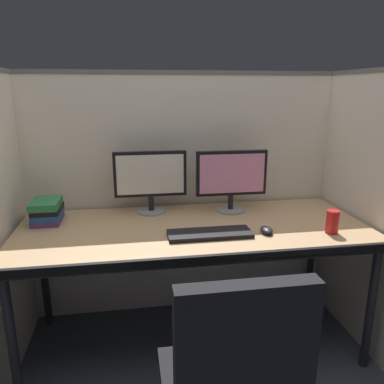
{
  "coord_description": "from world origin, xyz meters",
  "views": [
    {
      "loc": [
        -0.32,
        -1.63,
        1.47
      ],
      "look_at": [
        0.0,
        0.35,
        0.92
      ],
      "focal_mm": 35.46,
      "sensor_mm": 36.0,
      "label": 1
    }
  ],
  "objects_px": {
    "book_stack": "(47,211)",
    "keyboard_main": "(210,234)",
    "monitor_left": "(150,178)",
    "desk": "(194,235)",
    "monitor_right": "(231,177)",
    "soda_can": "(332,222)",
    "computer_mouse": "(266,230)"
  },
  "relations": [
    {
      "from": "monitor_right",
      "to": "book_stack",
      "type": "height_order",
      "value": "monitor_right"
    },
    {
      "from": "monitor_right",
      "to": "soda_can",
      "type": "relative_size",
      "value": 3.52
    },
    {
      "from": "computer_mouse",
      "to": "keyboard_main",
      "type": "bearing_deg",
      "value": 177.44
    },
    {
      "from": "keyboard_main",
      "to": "monitor_right",
      "type": "bearing_deg",
      "value": 60.92
    },
    {
      "from": "desk",
      "to": "monitor_right",
      "type": "distance_m",
      "value": 0.45
    },
    {
      "from": "soda_can",
      "to": "computer_mouse",
      "type": "bearing_deg",
      "value": 171.65
    },
    {
      "from": "computer_mouse",
      "to": "soda_can",
      "type": "xyz_separation_m",
      "value": [
        0.34,
        -0.05,
        0.04
      ]
    },
    {
      "from": "monitor_right",
      "to": "book_stack",
      "type": "relative_size",
      "value": 1.96
    },
    {
      "from": "monitor_left",
      "to": "book_stack",
      "type": "relative_size",
      "value": 1.96
    },
    {
      "from": "computer_mouse",
      "to": "soda_can",
      "type": "bearing_deg",
      "value": -8.35
    },
    {
      "from": "monitor_left",
      "to": "computer_mouse",
      "type": "bearing_deg",
      "value": -37.89
    },
    {
      "from": "book_stack",
      "to": "keyboard_main",
      "type": "bearing_deg",
      "value": -22.13
    },
    {
      "from": "keyboard_main",
      "to": "soda_can",
      "type": "bearing_deg",
      "value": -5.64
    },
    {
      "from": "monitor_left",
      "to": "keyboard_main",
      "type": "bearing_deg",
      "value": -57.71
    },
    {
      "from": "monitor_left",
      "to": "book_stack",
      "type": "distance_m",
      "value": 0.61
    },
    {
      "from": "desk",
      "to": "monitor_right",
      "type": "height_order",
      "value": "monitor_right"
    },
    {
      "from": "soda_can",
      "to": "monitor_right",
      "type": "bearing_deg",
      "value": 133.95
    },
    {
      "from": "keyboard_main",
      "to": "computer_mouse",
      "type": "distance_m",
      "value": 0.3
    },
    {
      "from": "monitor_left",
      "to": "keyboard_main",
      "type": "distance_m",
      "value": 0.55
    },
    {
      "from": "desk",
      "to": "monitor_right",
      "type": "bearing_deg",
      "value": 41.34
    },
    {
      "from": "desk",
      "to": "computer_mouse",
      "type": "height_order",
      "value": "computer_mouse"
    },
    {
      "from": "monitor_right",
      "to": "keyboard_main",
      "type": "distance_m",
      "value": 0.48
    },
    {
      "from": "soda_can",
      "to": "desk",
      "type": "bearing_deg",
      "value": 163.58
    },
    {
      "from": "monitor_left",
      "to": "soda_can",
      "type": "bearing_deg",
      "value": -28.55
    },
    {
      "from": "monitor_right",
      "to": "keyboard_main",
      "type": "relative_size",
      "value": 1.0
    },
    {
      "from": "desk",
      "to": "soda_can",
      "type": "relative_size",
      "value": 15.57
    },
    {
      "from": "desk",
      "to": "computer_mouse",
      "type": "xyz_separation_m",
      "value": [
        0.36,
        -0.15,
        0.07
      ]
    },
    {
      "from": "monitor_right",
      "to": "monitor_left",
      "type": "bearing_deg",
      "value": 173.75
    },
    {
      "from": "desk",
      "to": "monitor_left",
      "type": "bearing_deg",
      "value": 126.46
    },
    {
      "from": "keyboard_main",
      "to": "monitor_left",
      "type": "bearing_deg",
      "value": 122.29
    },
    {
      "from": "desk",
      "to": "soda_can",
      "type": "xyz_separation_m",
      "value": [
        0.69,
        -0.2,
        0.11
      ]
    },
    {
      "from": "monitor_right",
      "to": "book_stack",
      "type": "distance_m",
      "value": 1.08
    }
  ]
}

